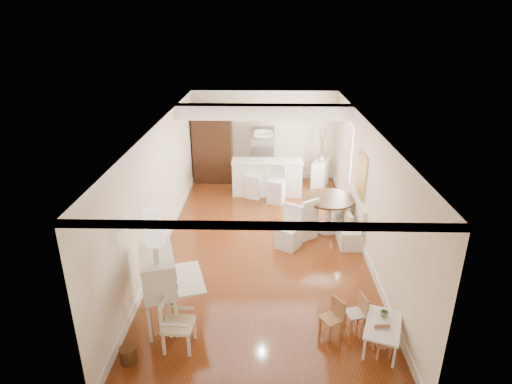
{
  "coord_description": "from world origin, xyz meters",
  "views": [
    {
      "loc": [
        0.05,
        -8.63,
        4.83
      ],
      "look_at": [
        -0.16,
        0.3,
        1.19
      ],
      "focal_mm": 30.0,
      "sensor_mm": 36.0,
      "label": 1
    }
  ],
  "objects_px": {
    "kids_chair_a": "(331,318)",
    "breakfast_counter": "(267,177)",
    "bar_stool_left": "(255,179)",
    "sideboard": "(320,174)",
    "dining_table": "(328,214)",
    "pantry_cabinet": "(213,146)",
    "kids_chair_c": "(383,342)",
    "slip_chair_far": "(304,217)",
    "gustavian_armchair": "(178,324)",
    "wicker_basket": "(128,355)",
    "bar_stool_right": "(276,185)",
    "secretary_bureau": "(159,288)",
    "kids_table": "(382,335)",
    "fridge": "(274,154)",
    "kids_chair_b": "(356,313)",
    "slip_chair_near": "(289,228)"
  },
  "relations": [
    {
      "from": "bar_stool_right",
      "to": "kids_table",
      "type": "bearing_deg",
      "value": -57.48
    },
    {
      "from": "gustavian_armchair",
      "to": "sideboard",
      "type": "height_order",
      "value": "gustavian_armchair"
    },
    {
      "from": "kids_table",
      "to": "sideboard",
      "type": "distance_m",
      "value": 6.98
    },
    {
      "from": "wicker_basket",
      "to": "breakfast_counter",
      "type": "relative_size",
      "value": 0.13
    },
    {
      "from": "secretary_bureau",
      "to": "slip_chair_near",
      "type": "distance_m",
      "value": 3.48
    },
    {
      "from": "slip_chair_far",
      "to": "kids_table",
      "type": "bearing_deg",
      "value": 68.08
    },
    {
      "from": "kids_chair_a",
      "to": "pantry_cabinet",
      "type": "height_order",
      "value": "pantry_cabinet"
    },
    {
      "from": "kids_table",
      "to": "sideboard",
      "type": "relative_size",
      "value": 1.01
    },
    {
      "from": "pantry_cabinet",
      "to": "kids_table",
      "type": "bearing_deg",
      "value": -64.69
    },
    {
      "from": "kids_table",
      "to": "bar_stool_right",
      "type": "xyz_separation_m",
      "value": [
        -1.55,
        5.67,
        0.32
      ]
    },
    {
      "from": "gustavian_armchair",
      "to": "slip_chair_far",
      "type": "height_order",
      "value": "slip_chair_far"
    },
    {
      "from": "gustavian_armchair",
      "to": "sideboard",
      "type": "xyz_separation_m",
      "value": [
        3.01,
        7.06,
        -0.03
      ]
    },
    {
      "from": "gustavian_armchair",
      "to": "bar_stool_right",
      "type": "distance_m",
      "value": 5.98
    },
    {
      "from": "dining_table",
      "to": "pantry_cabinet",
      "type": "xyz_separation_m",
      "value": [
        -3.17,
        3.39,
        0.72
      ]
    },
    {
      "from": "pantry_cabinet",
      "to": "kids_chair_b",
      "type": "bearing_deg",
      "value": -65.64
    },
    {
      "from": "slip_chair_far",
      "to": "bar_stool_right",
      "type": "relative_size",
      "value": 0.93
    },
    {
      "from": "wicker_basket",
      "to": "slip_chair_far",
      "type": "relative_size",
      "value": 0.26
    },
    {
      "from": "kids_chair_a",
      "to": "breakfast_counter",
      "type": "height_order",
      "value": "breakfast_counter"
    },
    {
      "from": "wicker_basket",
      "to": "bar_stool_right",
      "type": "bearing_deg",
      "value": 68.95
    },
    {
      "from": "bar_stool_right",
      "to": "bar_stool_left",
      "type": "bearing_deg",
      "value": 163.11
    },
    {
      "from": "bar_stool_left",
      "to": "secretary_bureau",
      "type": "bearing_deg",
      "value": -83.69
    },
    {
      "from": "slip_chair_far",
      "to": "pantry_cabinet",
      "type": "height_order",
      "value": "pantry_cabinet"
    },
    {
      "from": "kids_table",
      "to": "bar_stool_right",
      "type": "relative_size",
      "value": 0.81
    },
    {
      "from": "pantry_cabinet",
      "to": "sideboard",
      "type": "height_order",
      "value": "pantry_cabinet"
    },
    {
      "from": "slip_chair_far",
      "to": "sideboard",
      "type": "relative_size",
      "value": 1.16
    },
    {
      "from": "kids_table",
      "to": "slip_chair_far",
      "type": "height_order",
      "value": "slip_chair_far"
    },
    {
      "from": "kids_chair_a",
      "to": "slip_chair_far",
      "type": "distance_m",
      "value": 3.44
    },
    {
      "from": "secretary_bureau",
      "to": "slip_chair_far",
      "type": "bearing_deg",
      "value": 32.88
    },
    {
      "from": "wicker_basket",
      "to": "sideboard",
      "type": "xyz_separation_m",
      "value": [
        3.73,
        7.4,
        0.28
      ]
    },
    {
      "from": "bar_stool_left",
      "to": "sideboard",
      "type": "xyz_separation_m",
      "value": [
        1.99,
        0.89,
        -0.14
      ]
    },
    {
      "from": "wicker_basket",
      "to": "kids_table",
      "type": "height_order",
      "value": "kids_table"
    },
    {
      "from": "slip_chair_near",
      "to": "bar_stool_right",
      "type": "xyz_separation_m",
      "value": [
        -0.23,
        2.52,
        0.05
      ]
    },
    {
      "from": "kids_chair_a",
      "to": "bar_stool_left",
      "type": "xyz_separation_m",
      "value": [
        -1.4,
        5.82,
        0.23
      ]
    },
    {
      "from": "bar_stool_left",
      "to": "sideboard",
      "type": "relative_size",
      "value": 1.28
    },
    {
      "from": "bar_stool_left",
      "to": "pantry_cabinet",
      "type": "bearing_deg",
      "value": 156.43
    },
    {
      "from": "kids_table",
      "to": "kids_chair_a",
      "type": "distance_m",
      "value": 0.81
    },
    {
      "from": "kids_chair_c",
      "to": "slip_chair_far",
      "type": "height_order",
      "value": "slip_chair_far"
    },
    {
      "from": "secretary_bureau",
      "to": "pantry_cabinet",
      "type": "xyz_separation_m",
      "value": [
        0.1,
        6.87,
        0.47
      ]
    },
    {
      "from": "breakfast_counter",
      "to": "sideboard",
      "type": "height_order",
      "value": "breakfast_counter"
    },
    {
      "from": "dining_table",
      "to": "bar_stool_left",
      "type": "bearing_deg",
      "value": 131.42
    },
    {
      "from": "bar_stool_right",
      "to": "wicker_basket",
      "type": "bearing_deg",
      "value": -93.8
    },
    {
      "from": "sideboard",
      "to": "breakfast_counter",
      "type": "bearing_deg",
      "value": -138.88
    },
    {
      "from": "slip_chair_near",
      "to": "bar_stool_left",
      "type": "relative_size",
      "value": 0.89
    },
    {
      "from": "gustavian_armchair",
      "to": "kids_chair_b",
      "type": "relative_size",
      "value": 1.4
    },
    {
      "from": "fridge",
      "to": "slip_chair_near",
      "type": "bearing_deg",
      "value": -86.19
    },
    {
      "from": "gustavian_armchair",
      "to": "wicker_basket",
      "type": "relative_size",
      "value": 3.36
    },
    {
      "from": "pantry_cabinet",
      "to": "sideboard",
      "type": "distance_m",
      "value": 3.44
    },
    {
      "from": "kids_table",
      "to": "fridge",
      "type": "height_order",
      "value": "fridge"
    },
    {
      "from": "wicker_basket",
      "to": "breakfast_counter",
      "type": "height_order",
      "value": "breakfast_counter"
    },
    {
      "from": "wicker_basket",
      "to": "fridge",
      "type": "bearing_deg",
      "value": 73.61
    }
  ]
}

